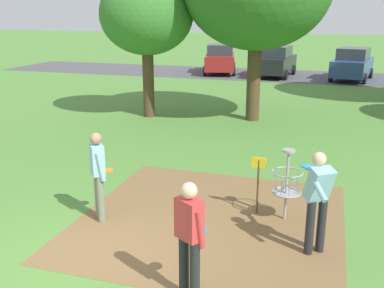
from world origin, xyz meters
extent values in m
plane|color=#518438|center=(0.00, 0.00, 0.00)|extent=(160.00, 160.00, 0.00)
cube|color=brown|center=(1.69, 2.04, 0.00)|extent=(4.88, 4.87, 0.01)
cylinder|color=#9E9EA3|center=(3.03, 2.49, 0.68)|extent=(0.05, 0.05, 1.35)
cylinder|color=#9E9EA3|center=(3.03, 2.49, 1.37)|extent=(0.24, 0.24, 0.04)
torus|color=#9E9EA3|center=(3.03, 2.49, 0.95)|extent=(0.58, 0.58, 0.02)
torus|color=#9E9EA3|center=(3.03, 2.49, 0.55)|extent=(0.55, 0.55, 0.03)
cylinder|color=#9E9EA3|center=(3.03, 2.49, 0.53)|extent=(0.48, 0.48, 0.02)
cylinder|color=gray|center=(3.27, 2.49, 0.75)|extent=(0.01, 0.01, 0.40)
cylinder|color=gray|center=(3.22, 2.63, 0.75)|extent=(0.01, 0.01, 0.40)
cylinder|color=gray|center=(3.10, 2.71, 0.75)|extent=(0.01, 0.01, 0.40)
cylinder|color=gray|center=(2.96, 2.71, 0.75)|extent=(0.01, 0.01, 0.40)
cylinder|color=gray|center=(2.84, 2.63, 0.75)|extent=(0.01, 0.01, 0.40)
cylinder|color=gray|center=(2.79, 2.49, 0.75)|extent=(0.01, 0.01, 0.40)
cylinder|color=gray|center=(2.84, 2.35, 0.75)|extent=(0.01, 0.01, 0.40)
cylinder|color=gray|center=(2.96, 2.26, 0.75)|extent=(0.01, 0.01, 0.40)
cylinder|color=gray|center=(3.10, 2.26, 0.75)|extent=(0.01, 0.01, 0.40)
cylinder|color=gray|center=(3.22, 2.35, 0.75)|extent=(0.01, 0.01, 0.40)
cylinder|color=#4C3823|center=(2.48, 2.59, 0.55)|extent=(0.04, 0.04, 1.10)
cube|color=gold|center=(2.48, 2.59, 1.05)|extent=(0.28, 0.03, 0.20)
cylinder|color=slate|center=(-0.39, 1.51, 0.46)|extent=(0.14, 0.14, 0.92)
cylinder|color=slate|center=(-0.24, 1.34, 0.46)|extent=(0.14, 0.14, 0.92)
cube|color=#84B7D1|center=(-0.31, 1.42, 1.20)|extent=(0.40, 0.42, 0.56)
sphere|color=#9E7051|center=(-0.31, 1.42, 1.60)|extent=(0.22, 0.22, 0.22)
cylinder|color=#84B7D1|center=(-0.42, 1.58, 1.12)|extent=(0.18, 0.17, 0.55)
cylinder|color=#84B7D1|center=(-0.18, 1.29, 1.12)|extent=(0.18, 0.17, 0.55)
cylinder|color=orange|center=(-0.18, 1.54, 0.97)|extent=(0.22, 0.22, 0.02)
cylinder|color=#232328|center=(3.53, 1.32, 0.46)|extent=(0.14, 0.14, 0.92)
cylinder|color=#232328|center=(3.71, 1.45, 0.46)|extent=(0.14, 0.14, 0.92)
cube|color=#84B7D1|center=(3.62, 1.39, 1.20)|extent=(0.52, 0.52, 0.60)
sphere|color=beige|center=(3.58, 1.43, 1.60)|extent=(0.22, 0.22, 0.22)
cylinder|color=#84B7D1|center=(3.57, 1.72, 1.32)|extent=(0.43, 0.52, 0.21)
cylinder|color=#1E93DB|center=(3.40, 1.94, 1.29)|extent=(0.22, 0.22, 0.02)
cylinder|color=#84B7D1|center=(3.60, 1.14, 1.25)|extent=(0.36, 0.43, 0.37)
cylinder|color=#232328|center=(1.94, -0.33, 0.46)|extent=(0.14, 0.14, 0.92)
cylinder|color=#232328|center=(2.13, -0.45, 0.46)|extent=(0.14, 0.14, 0.92)
cube|color=#D1383D|center=(2.04, -0.39, 1.20)|extent=(0.42, 0.37, 0.56)
sphere|color=beige|center=(2.04, -0.39, 1.60)|extent=(0.22, 0.22, 0.22)
cylinder|color=#D1383D|center=(1.89, -0.28, 1.12)|extent=(0.16, 0.19, 0.55)
cylinder|color=#D1383D|center=(2.21, -0.47, 1.12)|extent=(0.16, 0.19, 0.55)
cylinder|color=#1E93DB|center=(2.13, -0.23, 0.97)|extent=(0.22, 0.22, 0.02)
cylinder|color=#4C3823|center=(1.01, 10.41, 1.38)|extent=(0.48, 0.48, 2.75)
cylinder|color=#4C3823|center=(-2.82, 9.81, 1.23)|extent=(0.41, 0.41, 2.45)
ellipsoid|color=#38752D|center=(-2.82, 9.81, 3.71)|extent=(3.36, 3.36, 2.85)
cube|color=#4C4C51|center=(0.00, 22.80, 0.00)|extent=(36.00, 6.00, 0.01)
cube|color=maroon|center=(-3.27, 22.73, 0.75)|extent=(2.67, 4.49, 0.90)
cube|color=#2D333D|center=(-3.27, 22.73, 1.52)|extent=(2.02, 2.48, 0.64)
cylinder|color=black|center=(-4.44, 23.81, 0.30)|extent=(0.31, 0.62, 0.60)
cylinder|color=black|center=(-2.68, 24.20, 0.30)|extent=(0.31, 0.62, 0.60)
cylinder|color=black|center=(-3.87, 21.26, 0.30)|extent=(0.31, 0.62, 0.60)
cylinder|color=black|center=(-2.11, 21.65, 0.30)|extent=(0.31, 0.62, 0.60)
cube|color=black|center=(0.34, 22.26, 0.75)|extent=(2.18, 4.35, 0.90)
cube|color=#2D333D|center=(0.34, 22.26, 1.52)|extent=(1.78, 2.32, 0.64)
cylinder|color=black|center=(-0.44, 23.64, 0.30)|extent=(0.23, 0.61, 0.60)
cylinder|color=black|center=(1.35, 23.48, 0.30)|extent=(0.23, 0.61, 0.60)
cylinder|color=black|center=(-0.68, 21.05, 0.30)|extent=(0.23, 0.61, 0.60)
cylinder|color=black|center=(1.11, 20.88, 0.30)|extent=(0.23, 0.61, 0.60)
cube|color=#2D4784|center=(4.77, 22.09, 0.75)|extent=(2.56, 4.47, 0.90)
cube|color=#2D333D|center=(4.77, 22.09, 1.52)|extent=(1.97, 2.45, 0.64)
cylinder|color=black|center=(4.14, 23.54, 0.30)|extent=(0.29, 0.62, 0.60)
cylinder|color=black|center=(5.90, 23.20, 0.30)|extent=(0.29, 0.62, 0.60)
cylinder|color=black|center=(3.64, 20.99, 0.30)|extent=(0.29, 0.62, 0.60)
cylinder|color=black|center=(5.41, 20.65, 0.30)|extent=(0.29, 0.62, 0.60)
camera|label=1|loc=(3.65, -5.41, 3.79)|focal=41.52mm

